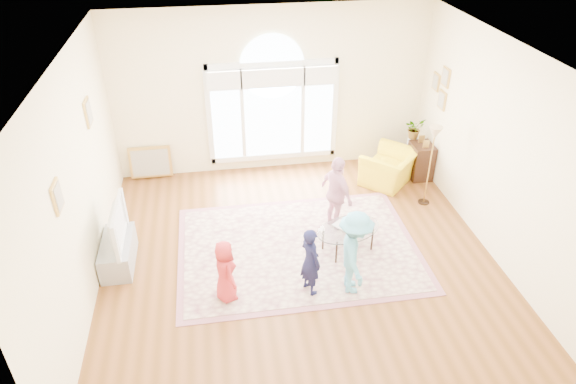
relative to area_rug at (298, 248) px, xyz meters
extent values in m
plane|color=brown|center=(-0.02, -0.23, -0.01)|extent=(6.00, 6.00, 0.00)
plane|color=#FFEEC5|center=(-0.02, 2.77, 1.59)|extent=(6.00, 0.00, 6.00)
plane|color=#FFEEC5|center=(-0.02, -3.23, 1.59)|extent=(6.00, 0.00, 6.00)
plane|color=#FFEEC5|center=(-3.02, -0.23, 1.59)|extent=(0.00, 6.00, 6.00)
plane|color=#FFEEC5|center=(2.98, -0.23, 1.59)|extent=(0.00, 6.00, 6.00)
plane|color=white|center=(-0.02, -0.23, 3.19)|extent=(6.00, 6.00, 0.00)
cube|color=white|center=(-0.02, 2.73, 0.24)|extent=(2.50, 0.08, 0.10)
cube|color=white|center=(-0.02, 2.73, 2.14)|extent=(2.50, 0.08, 0.10)
cube|color=white|center=(-1.24, 2.73, 1.19)|extent=(0.10, 0.08, 2.00)
cube|color=white|center=(1.20, 2.73, 1.19)|extent=(0.10, 0.08, 2.00)
cube|color=#C6E2FF|center=(-0.92, 2.73, 1.19)|extent=(0.55, 0.02, 1.80)
cube|color=#C6E2FF|center=(0.87, 2.73, 1.19)|extent=(0.55, 0.02, 1.80)
cube|color=#C6E2FF|center=(-0.02, 2.73, 1.19)|extent=(1.10, 0.02, 1.80)
cylinder|color=#C6E2FF|center=(-0.02, 2.73, 2.09)|extent=(1.20, 0.02, 1.20)
cube|color=white|center=(-0.61, 2.72, 1.19)|extent=(0.07, 0.04, 1.80)
cube|color=white|center=(0.56, 2.72, 1.19)|extent=(0.07, 0.04, 1.80)
cube|color=white|center=(-0.92, 2.65, 1.91)|extent=(0.65, 0.12, 0.35)
cube|color=white|center=(-0.02, 2.65, 1.91)|extent=(1.20, 0.12, 0.35)
cube|color=white|center=(0.87, 2.65, 1.91)|extent=(0.65, 0.12, 0.35)
cube|color=tan|center=(-3.00, 1.07, 2.09)|extent=(0.03, 0.34, 0.40)
cube|color=#ADA38E|center=(-2.99, 1.07, 2.09)|extent=(0.01, 0.28, 0.34)
cube|color=tan|center=(-3.00, -1.13, 1.99)|extent=(0.03, 0.30, 0.36)
cube|color=#ADA38E|center=(-2.99, -1.13, 1.99)|extent=(0.01, 0.24, 0.30)
cube|color=tan|center=(2.96, 1.82, 2.04)|extent=(0.03, 0.28, 0.34)
cube|color=#ADA38E|center=(2.94, 1.82, 2.04)|extent=(0.01, 0.22, 0.28)
cube|color=tan|center=(2.96, 1.82, 1.61)|extent=(0.03, 0.28, 0.34)
cube|color=#ADA38E|center=(2.94, 1.82, 1.61)|extent=(0.01, 0.22, 0.28)
cube|color=tan|center=(2.96, 2.17, 1.83)|extent=(0.03, 0.26, 0.32)
cube|color=#ADA38E|center=(2.94, 2.17, 1.83)|extent=(0.01, 0.20, 0.26)
cube|color=beige|center=(0.00, 0.00, 0.00)|extent=(3.60, 2.60, 0.02)
cube|color=#9B5D6B|center=(0.00, 0.00, 0.00)|extent=(3.80, 2.80, 0.01)
cube|color=#96999E|center=(-2.77, 0.07, 0.20)|extent=(0.45, 1.00, 0.42)
imported|color=black|center=(-2.77, 0.07, 0.72)|extent=(0.14, 1.07, 0.62)
cube|color=#68D4E7|center=(-2.68, 0.07, 0.72)|extent=(0.02, 0.88, 0.50)
ellipsoid|color=silver|center=(0.76, -0.16, 0.40)|extent=(1.22, 0.99, 0.02)
cylinder|color=black|center=(1.01, 0.13, 0.19)|extent=(0.03, 0.03, 0.40)
cylinder|color=black|center=(0.38, -0.09, 0.19)|extent=(0.03, 0.03, 0.40)
cylinder|color=black|center=(1.14, -0.23, 0.19)|extent=(0.03, 0.03, 0.40)
cylinder|color=black|center=(0.51, -0.45, 0.19)|extent=(0.03, 0.03, 0.40)
imported|color=#B2A58C|center=(0.61, -0.16, 0.42)|extent=(0.35, 0.36, 0.03)
imported|color=#B2A58C|center=(0.88, -0.20, 0.42)|extent=(0.26, 0.32, 0.02)
cylinder|color=red|center=(0.95, 0.01, 0.47)|extent=(0.07, 0.07, 0.12)
imported|color=yellow|center=(2.09, 1.77, 0.31)|extent=(1.31, 1.31, 0.64)
cube|color=black|center=(2.76, 1.89, 0.34)|extent=(0.40, 0.50, 0.70)
cylinder|color=black|center=(2.50, 0.97, 0.00)|extent=(0.20, 0.20, 0.02)
cylinder|color=#A58338|center=(2.50, 0.97, 0.67)|extent=(0.02, 0.02, 1.35)
cone|color=#CCB284|center=(2.50, 0.97, 1.39)|extent=(0.24, 0.24, 0.22)
cylinder|color=white|center=(2.68, 2.21, 0.34)|extent=(0.20, 0.20, 0.70)
imported|color=#33722D|center=(2.68, 2.21, 0.89)|extent=(0.46, 0.43, 0.41)
cube|color=tan|center=(-2.44, 2.67, -0.01)|extent=(0.80, 0.14, 0.62)
imported|color=red|center=(-1.19, -0.95, 0.49)|extent=(0.43, 0.53, 0.95)
imported|color=#14163A|center=(-0.01, -0.99, 0.54)|extent=(0.39, 0.46, 1.06)
imported|color=#F6AFCA|center=(0.71, 0.47, 0.67)|extent=(0.59, 0.83, 1.31)
imported|color=#56ABCC|center=(0.60, -1.05, 0.66)|extent=(0.58, 0.89, 1.29)
camera|label=1|loc=(-1.19, -6.39, 5.12)|focal=32.00mm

